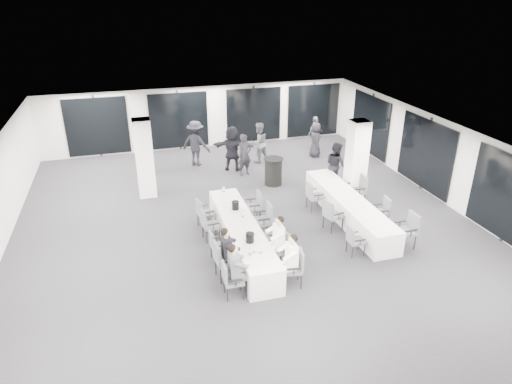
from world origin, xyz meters
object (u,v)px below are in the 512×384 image
standing_guest_c (196,141)px  standing_guest_b (259,140)px  standing_guest_d (315,131)px  banquet_table_side (348,208)px  ice_bucket_far (235,205)px  chair_side_left_far (313,195)px  cocktail_table (273,171)px  chair_main_right_second (282,246)px  chair_main_left_second (223,258)px  chair_side_right_far (359,188)px  banquet_table_main (242,236)px  standing_guest_e (316,138)px  chair_side_right_near (408,228)px  standing_guest_a (245,152)px  chair_main_left_fourth (208,223)px  chair_main_right_fourth (265,218)px  standing_guest_f (232,145)px  chair_main_right_mid (272,233)px  chair_main_right_far (255,204)px  chair_main_left_far (203,212)px  chair_main_left_mid (216,244)px  chair_side_left_mid (331,213)px  ice_bucket_near (250,238)px  chair_main_right_near (295,266)px  chair_main_left_near (230,278)px  standing_guest_g (147,150)px  standing_guest_h (336,162)px  chair_side_left_near (354,239)px  chair_side_right_mid (382,210)px

standing_guest_c → standing_guest_b: bearing=-151.3°
standing_guest_d → banquet_table_side: bearing=49.5°
ice_bucket_far → chair_side_left_far: bearing=14.4°
standing_guest_b → standing_guest_d: (2.96, 0.92, -0.11)m
cocktail_table → chair_main_right_second: (-1.46, -5.19, -0.00)m
chair_main_left_second → chair_side_right_far: (5.40, 3.02, -0.00)m
banquet_table_main → standing_guest_c: 6.98m
standing_guest_e → chair_side_right_near: bearing=-169.6°
standing_guest_a → chair_main_left_fourth: bearing=-136.7°
chair_main_right_fourth → standing_guest_f: size_ratio=0.49×
chair_main_right_mid → chair_main_right_far: (0.01, 1.78, 0.06)m
chair_main_left_far → standing_guest_e: bearing=116.9°
chair_main_left_mid → standing_guest_b: standing_guest_b is taller
chair_side_left_mid → ice_bucket_near: size_ratio=3.78×
chair_main_right_near → standing_guest_e: standing_guest_e is taller
chair_side_right_far → chair_side_right_near: bearing=-176.7°
chair_main_left_fourth → chair_main_right_mid: (1.66, -0.97, -0.05)m
chair_main_left_near → standing_guest_e: (5.85, 8.69, 0.32)m
banquet_table_main → standing_guest_g: bearing=108.0°
standing_guest_h → ice_bucket_near: (-4.43, -4.22, -0.11)m
chair_main_right_far → ice_bucket_near: (-0.87, -2.52, 0.33)m
chair_main_left_second → standing_guest_g: 8.09m
chair_main_right_fourth → ice_bucket_near: size_ratio=3.95×
banquet_table_main → chair_side_left_near: (2.89, -1.21, 0.12)m
chair_side_left_mid → banquet_table_side: bearing=107.5°
chair_side_right_near → chair_main_right_second: bearing=86.4°
chair_main_right_far → standing_guest_b: size_ratio=0.50×
chair_main_right_fourth → chair_main_right_far: 1.02m
banquet_table_main → chair_side_left_far: 3.35m
chair_main_right_near → chair_main_right_fourth: bearing=10.3°
standing_guest_d → ice_bucket_near: (-5.43, -8.49, 0.01)m
chair_side_right_near → chair_side_right_far: 2.95m
cocktail_table → chair_side_left_near: bearing=-83.6°
chair_main_right_second → ice_bucket_near: bearing=70.5°
chair_main_left_far → standing_guest_d: 8.67m
chair_side_left_far → standing_guest_c: bearing=-152.3°
chair_main_left_far → standing_guest_e: size_ratio=0.56×
chair_main_right_near → chair_main_left_near: bearing=101.4°
banquet_table_side → chair_main_left_mid: bearing=-165.2°
standing_guest_a → standing_guest_b: size_ratio=0.97×
chair_main_right_second → chair_side_left_near: (2.06, -0.14, -0.03)m
chair_main_left_far → chair_side_left_far: size_ratio=0.98×
chair_main_right_mid → chair_side_right_far: 4.21m
chair_side_right_far → standing_guest_h: standing_guest_h is taller
chair_side_right_mid → standing_guest_a: size_ratio=0.49×
banquet_table_side → chair_main_left_far: chair_main_left_far is taller
chair_main_left_second → chair_main_right_mid: chair_main_left_second is taller
chair_main_left_second → chair_main_right_far: (1.68, 2.85, -0.04)m
cocktail_table → chair_main_right_mid: (-1.47, -4.37, -0.04)m
standing_guest_a → standing_guest_b: standing_guest_b is taller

